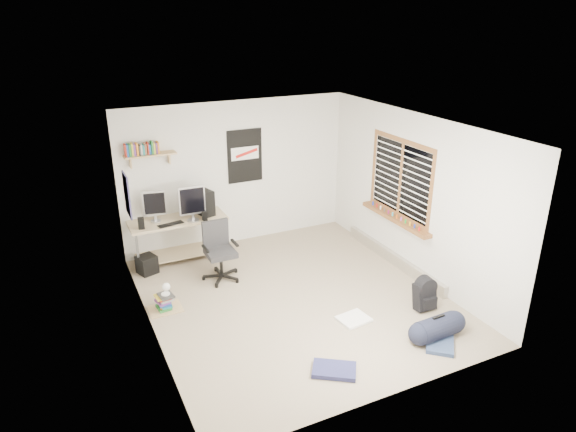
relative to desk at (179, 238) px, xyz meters
name	(u,v)px	position (x,y,z in m)	size (l,w,h in m)	color
floor	(295,298)	(1.15, -2.00, -0.37)	(4.00, 4.50, 0.01)	gray
ceiling	(295,126)	(1.15, -2.00, 2.14)	(4.00, 4.50, 0.01)	white
back_wall	(237,174)	(1.15, 0.25, 0.89)	(4.00, 0.01, 2.50)	silver
left_wall	(145,245)	(-0.86, -2.00, 0.89)	(0.01, 4.50, 2.50)	silver
right_wall	(414,196)	(3.15, -2.00, 0.89)	(0.01, 4.50, 2.50)	silver
desk	(179,238)	(0.00, 0.00, 0.00)	(1.55, 0.68, 0.71)	tan
monitor_left	(155,211)	(-0.34, 0.00, 0.54)	(0.36, 0.09, 0.39)	#9A9A9F
monitor_right	(192,208)	(0.21, -0.23, 0.57)	(0.42, 0.11, 0.46)	#A0A1A5
pc_tower	(203,202)	(0.46, 0.00, 0.56)	(0.20, 0.41, 0.43)	black
keyboard	(171,225)	(-0.16, -0.22, 0.35)	(0.40, 0.14, 0.02)	black
speaker_left	(141,224)	(-0.60, -0.19, 0.44)	(0.10, 0.10, 0.19)	black
speaker_right	(205,216)	(0.39, -0.28, 0.42)	(0.08, 0.08, 0.16)	black
office_chair	(220,250)	(0.40, -0.99, 0.12)	(0.60, 0.60, 0.91)	#28272A
wall_shelf	(150,155)	(-0.30, 0.14, 1.42)	(0.80, 0.22, 0.24)	tan
poster_back_wall	(245,156)	(1.30, 0.23, 1.19)	(0.62, 0.03, 0.92)	black
poster_left_wall	(127,195)	(-0.84, -0.80, 1.14)	(0.02, 0.42, 0.60)	navy
window	(400,179)	(3.10, -1.70, 1.08)	(0.10, 1.50, 1.26)	brown
baseboard_heater	(393,258)	(3.10, -1.70, -0.28)	(0.08, 2.50, 0.18)	#B7B2A8
backpack	(424,296)	(2.64, -3.02, -0.16)	(0.28, 0.23, 0.38)	black
duffel_bag	(437,328)	(2.34, -3.64, -0.22)	(0.29, 0.29, 0.58)	black
tshirt	(354,319)	(1.61, -2.85, -0.34)	(0.40, 0.34, 0.04)	white
jeans_a	(334,370)	(0.84, -3.66, -0.33)	(0.50, 0.32, 0.05)	#232550
jeans_b	(440,344)	(2.27, -3.79, -0.34)	(0.43, 0.33, 0.05)	navy
book_stack	(164,300)	(-0.60, -1.49, -0.21)	(0.41, 0.34, 0.28)	brown
desk_lamp	(165,286)	(-0.58, -1.51, 0.02)	(0.12, 0.20, 0.20)	white
subwoofer	(147,265)	(-0.60, -0.30, -0.22)	(0.27, 0.27, 0.30)	black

